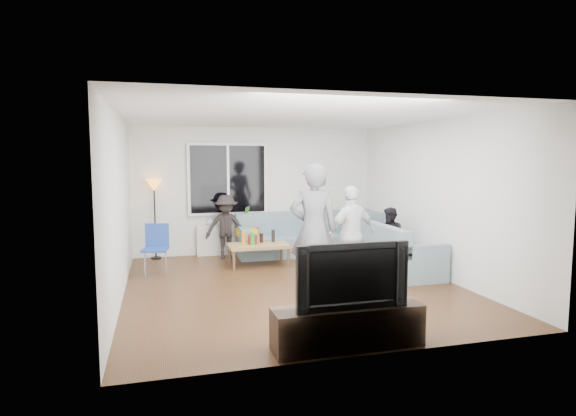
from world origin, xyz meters
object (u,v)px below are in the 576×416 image
object	(u,v)px
floor_lamp	(155,219)
player_left	(314,230)
sofa_right_section	(396,247)
coffee_table	(259,255)
side_chair	(155,250)
tv_console	(348,327)
spectator_back	(226,227)
television	(349,274)
player_right	(352,234)
spectator_right	(390,238)
sofa_back_section	(294,234)

from	to	relation	value
floor_lamp	player_left	bearing A→B (deg)	-55.18
sofa_right_section	coffee_table	xyz separation A→B (m)	(-2.24, 1.03, -0.22)
coffee_table	player_left	size ratio (longest dim) A/B	0.58
side_chair	tv_console	bearing A→B (deg)	-50.22
coffee_table	side_chair	size ratio (longest dim) A/B	1.28
spectator_back	television	bearing A→B (deg)	-81.09
player_right	floor_lamp	bearing A→B (deg)	-56.88
coffee_table	floor_lamp	bearing A→B (deg)	148.55
spectator_right	side_chair	bearing A→B (deg)	-104.28
side_chair	floor_lamp	bearing A→B (deg)	102.19
spectator_right	spectator_back	distance (m)	3.17
sofa_back_section	side_chair	xyz separation A→B (m)	(-2.73, -1.03, 0.01)
tv_console	television	xyz separation A→B (m)	(0.00, 0.00, 0.56)
side_chair	tv_console	xyz separation A→B (m)	(1.95, -3.74, -0.21)
sofa_right_section	spectator_right	bearing A→B (deg)	0.00
coffee_table	spectator_back	world-z (taller)	spectator_back
sofa_back_section	spectator_back	xyz separation A→B (m)	(-1.38, 0.03, 0.20)
spectator_right	television	world-z (taller)	television
sofa_back_section	spectator_right	world-z (taller)	spectator_right
coffee_table	sofa_right_section	bearing A→B (deg)	-24.73
player_right	spectator_back	xyz separation A→B (m)	(-1.68, 2.33, -0.14)
player_left	tv_console	size ratio (longest dim) A/B	1.19
sofa_right_section	player_left	distance (m)	2.19
spectator_right	tv_console	world-z (taller)	spectator_right
player_left	sofa_back_section	bearing A→B (deg)	-84.42
floor_lamp	spectator_right	bearing A→B (deg)	-25.50
player_right	tv_console	distance (m)	2.75
sofa_right_section	television	world-z (taller)	television
sofa_right_section	spectator_right	world-z (taller)	spectator_right
side_chair	player_left	distance (m)	2.90
floor_lamp	spectator_right	xyz separation A→B (m)	(4.07, -1.94, -0.23)
sofa_right_section	side_chair	distance (m)	4.14
tv_console	television	bearing A→B (deg)	0.00
sofa_back_section	floor_lamp	bearing A→B (deg)	172.80
floor_lamp	television	world-z (taller)	floor_lamp
sofa_back_section	spectator_back	size ratio (longest dim) A/B	1.83
floor_lamp	tv_console	world-z (taller)	floor_lamp
sofa_right_section	floor_lamp	bearing A→B (deg)	62.14
player_right	side_chair	bearing A→B (deg)	-38.47
spectator_right	spectator_back	world-z (taller)	spectator_back
sofa_back_section	television	distance (m)	4.85
side_chair	player_right	size ratio (longest dim) A/B	0.56
tv_console	spectator_right	bearing A→B (deg)	56.29
coffee_table	television	distance (m)	4.04
side_chair	spectator_back	xyz separation A→B (m)	(1.35, 1.06, 0.20)
side_chair	player_right	world-z (taller)	player_right
spectator_right	sofa_back_section	bearing A→B (deg)	-146.36
floor_lamp	tv_console	size ratio (longest dim) A/B	0.97
television	coffee_table	bearing A→B (deg)	91.70
player_right	coffee_table	bearing A→B (deg)	-67.58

